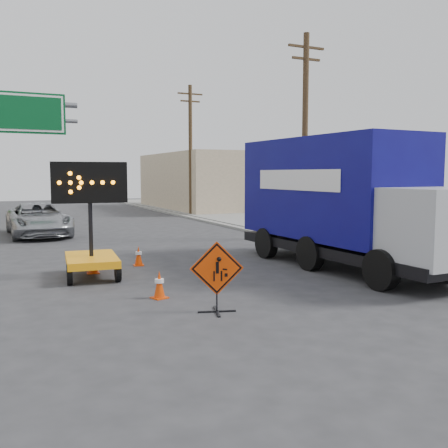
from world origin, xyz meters
TOP-DOWN VIEW (x-y plane):
  - ground at (0.00, 0.00)m, footprint 100.00×100.00m
  - curb_right at (7.20, 15.00)m, footprint 0.40×60.00m
  - sidewalk_right at (9.50, 15.00)m, footprint 4.00×60.00m
  - building_right_far at (13.00, 30.00)m, footprint 10.00×14.00m
  - utility_pole_near at (8.00, 10.00)m, footprint 1.80×0.26m
  - utility_pole_far at (8.00, 24.00)m, footprint 1.80×0.26m
  - construction_sign at (-0.37, 0.80)m, footprint 1.11×0.79m
  - arrow_board at (-2.13, 5.56)m, footprint 2.06×2.42m
  - pickup_truck at (-2.67, 16.40)m, footprint 2.79×5.74m
  - box_truck at (5.31, 3.84)m, footprint 2.96×8.63m
  - cone_a at (-1.11, 2.47)m, footprint 0.42×0.42m
  - cone_b at (-1.99, 6.18)m, footprint 0.40×0.40m
  - cone_c at (-0.43, 6.82)m, footprint 0.38×0.38m

SIDE VIEW (x-z plane):
  - ground at x=0.00m, z-range 0.00..0.00m
  - curb_right at x=7.20m, z-range 0.00..0.12m
  - sidewalk_right at x=9.50m, z-range 0.00..0.15m
  - cone_c at x=-0.43m, z-range 0.00..0.63m
  - cone_a at x=-1.11m, z-range 0.00..0.66m
  - cone_b at x=-1.99m, z-range 0.00..0.70m
  - arrow_board at x=-2.13m, z-range -0.91..2.35m
  - pickup_truck at x=-2.67m, z-range 0.00..1.57m
  - construction_sign at x=-0.37m, z-range 0.05..1.57m
  - box_truck at x=5.31m, z-range -0.19..3.87m
  - building_right_far at x=13.00m, z-range 0.00..4.60m
  - utility_pole_near at x=8.00m, z-range 0.18..9.18m
  - utility_pole_far at x=8.00m, z-range 0.18..9.18m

